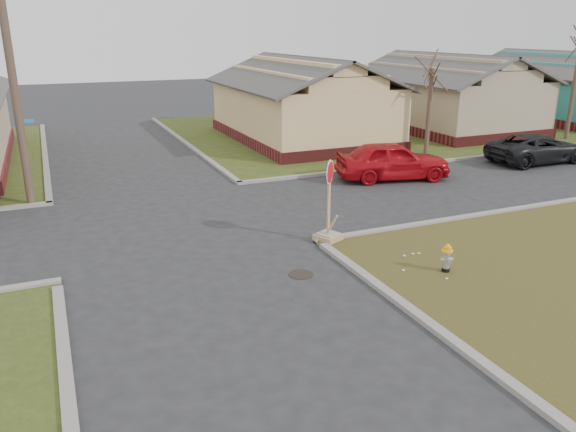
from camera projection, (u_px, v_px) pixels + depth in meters
name	position (u px, v px, depth m)	size (l,w,h in m)	color
ground	(213.00, 281.00, 14.08)	(120.00, 120.00, 0.00)	#262628
verge_far_right	(453.00, 122.00, 38.02)	(37.00, 19.00, 0.05)	#2F4017
curbs	(171.00, 222.00, 18.43)	(80.00, 40.00, 0.12)	gray
manhole	(301.00, 274.00, 14.47)	(0.64, 0.64, 0.01)	black
side_house_yellow	(301.00, 101.00, 31.52)	(7.60, 11.60, 4.70)	maroon
side_house_tan	(446.00, 94.00, 35.28)	(7.60, 11.60, 4.70)	maroon
side_house_teal	(562.00, 87.00, 39.04)	(7.60, 11.60, 4.70)	maroon
utility_pole	(12.00, 72.00, 18.78)	(1.80, 0.28, 9.00)	#443027
tree_mid_right	(429.00, 112.00, 27.55)	(0.22, 0.22, 4.20)	#443027
tree_far_right	(572.00, 97.00, 31.48)	(0.22, 0.22, 4.76)	#443027
fire_hydrant	(447.00, 256.00, 14.42)	(0.28, 0.28, 0.76)	black
stop_sign	(328.00, 223.00, 16.57)	(0.69, 0.68, 2.45)	tan
red_sedan	(393.00, 160.00, 23.48)	(1.90, 4.72, 1.61)	#B50C15
dark_pickup	(537.00, 148.00, 26.54)	(2.27, 4.92, 1.37)	black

